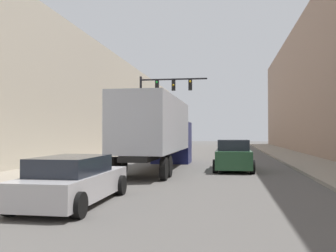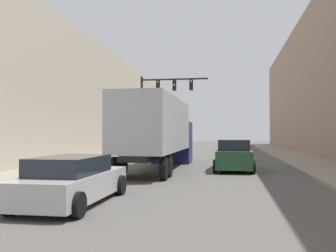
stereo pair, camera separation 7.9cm
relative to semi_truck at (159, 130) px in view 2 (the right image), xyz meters
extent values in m
cube|color=gray|center=(9.18, 8.94, -2.12)|extent=(3.39, 80.00, 0.15)
cube|color=gray|center=(-5.42, 8.94, -2.12)|extent=(3.39, 80.00, 0.15)
cube|color=#BCB29E|center=(-10.12, 8.94, 2.74)|extent=(6.00, 80.00, 9.86)
cube|color=#B2B7C1|center=(0.00, -1.10, 0.29)|extent=(2.51, 9.53, 2.76)
cube|color=black|center=(0.00, -1.10, -1.24)|extent=(1.26, 9.53, 0.24)
cube|color=navy|center=(0.00, 4.81, -0.80)|extent=(2.51, 2.30, 2.79)
cylinder|color=black|center=(-1.11, -4.67, -1.69)|extent=(0.25, 1.00, 1.00)
cylinder|color=black|center=(1.11, -4.67, -1.69)|extent=(0.25, 1.00, 1.00)
cylinder|color=black|center=(-1.11, -3.47, -1.69)|extent=(0.25, 1.00, 1.00)
cylinder|color=black|center=(1.11, -3.47, -1.69)|extent=(0.25, 1.00, 1.00)
cylinder|color=black|center=(-1.11, 4.81, -1.69)|extent=(0.25, 1.00, 1.00)
cylinder|color=black|center=(1.11, 4.81, -1.69)|extent=(0.25, 1.00, 1.00)
cube|color=#B7B7BC|center=(-0.54, -10.32, -1.67)|extent=(1.76, 4.80, 0.70)
cube|color=#1E232D|center=(-0.54, -10.56, -1.07)|extent=(1.55, 2.64, 0.50)
cylinder|color=black|center=(-1.42, -8.62, -1.87)|extent=(0.25, 0.64, 0.64)
cylinder|color=black|center=(0.34, -8.62, -1.87)|extent=(0.25, 0.64, 0.64)
cylinder|color=black|center=(-1.42, -12.12, -1.87)|extent=(0.25, 0.64, 0.64)
cylinder|color=black|center=(0.34, -12.12, -1.87)|extent=(0.25, 0.64, 0.64)
cube|color=#234C2D|center=(4.11, 0.40, -1.53)|extent=(1.84, 4.82, 0.93)
cube|color=#1E232D|center=(4.11, 0.16, -0.79)|extent=(1.62, 2.65, 0.57)
cylinder|color=black|center=(3.19, 2.11, -1.84)|extent=(0.25, 0.70, 0.70)
cylinder|color=black|center=(5.03, 2.11, -1.84)|extent=(0.25, 0.70, 0.70)
cylinder|color=black|center=(3.19, -1.41, -1.84)|extent=(0.25, 0.70, 0.70)
cylinder|color=black|center=(5.03, -1.41, -1.84)|extent=(0.25, 0.70, 0.70)
cylinder|color=black|center=(-3.58, 10.62, 1.26)|extent=(0.20, 0.20, 6.91)
cube|color=black|center=(-0.74, 10.62, 4.42)|extent=(5.68, 0.12, 0.12)
cube|color=black|center=(-2.16, 10.62, 3.91)|extent=(0.30, 0.24, 0.90)
sphere|color=green|center=(-2.16, 10.48, 4.19)|extent=(0.18, 0.18, 0.18)
cube|color=black|center=(-0.74, 10.62, 3.91)|extent=(0.30, 0.24, 0.90)
sphere|color=gold|center=(-0.74, 10.48, 3.91)|extent=(0.18, 0.18, 0.18)
cube|color=black|center=(0.68, 10.62, 3.91)|extent=(0.30, 0.24, 0.90)
sphere|color=gold|center=(0.68, 10.48, 4.19)|extent=(0.18, 0.18, 0.18)
camera|label=1|loc=(3.87, -20.56, -0.17)|focal=40.00mm
camera|label=2|loc=(3.95, -20.54, -0.17)|focal=40.00mm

